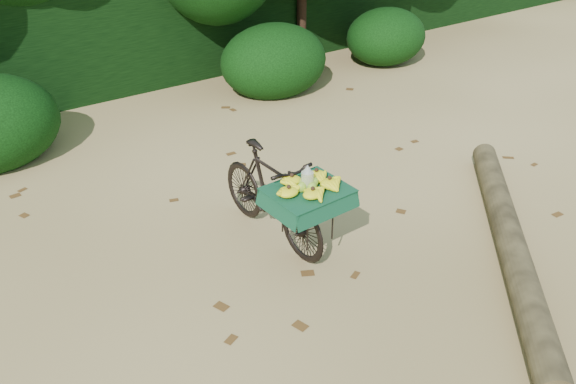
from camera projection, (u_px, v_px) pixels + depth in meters
ground at (377, 238)px, 6.56m from camera, size 80.00×80.00×0.00m
vendor_bicycle at (272, 195)px, 6.31m from camera, size 0.77×1.79×1.04m
fallen_log at (510, 241)px, 6.26m from camera, size 2.92×3.15×0.29m
hedge_backdrop at (138, 24)px, 10.58m from camera, size 26.00×1.80×1.80m
bush_clumps at (221, 76)px, 9.63m from camera, size 8.80×1.70×0.90m
leaf_litter at (339, 211)px, 7.02m from camera, size 7.00×7.30×0.01m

